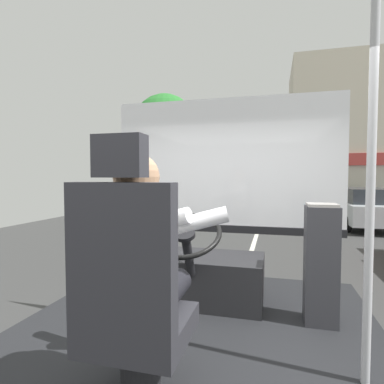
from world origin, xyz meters
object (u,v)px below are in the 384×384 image
(driver_seat, at_px, (132,299))
(fare_box, at_px, (321,264))
(parked_car_silver, at_px, (365,207))
(handrail_pole, at_px, (371,167))
(bus_driver, at_px, (142,253))
(steering_console, at_px, (199,276))
(parked_car_blue, at_px, (345,199))

(driver_seat, relative_size, fare_box, 1.42)
(fare_box, xyz_separation_m, parked_car_silver, (2.85, 10.20, -0.47))
(driver_seat, distance_m, handrail_pole, 1.35)
(bus_driver, relative_size, steering_console, 0.74)
(fare_box, distance_m, parked_car_blue, 15.61)
(parked_car_silver, bearing_deg, fare_box, -105.62)
(parked_car_silver, bearing_deg, parked_car_blue, 86.27)
(parked_car_blue, bearing_deg, bus_driver, -104.29)
(bus_driver, height_order, fare_box, bus_driver)
(steering_console, relative_size, handrail_pole, 0.48)
(driver_seat, distance_m, steering_console, 1.35)
(driver_seat, distance_m, fare_box, 1.51)
(steering_console, relative_size, parked_car_silver, 0.25)
(handrail_pole, height_order, parked_car_blue, handrail_pole)
(bus_driver, height_order, steering_console, bus_driver)
(bus_driver, bearing_deg, handrail_pole, 18.06)
(driver_seat, xyz_separation_m, bus_driver, (-0.00, 0.12, 0.19))
(handrail_pole, relative_size, fare_box, 2.56)
(handrail_pole, xyz_separation_m, fare_box, (-0.14, 0.67, -0.70))
(steering_console, bearing_deg, fare_box, -9.80)
(steering_console, bearing_deg, parked_car_silver, 69.15)
(handrail_pole, distance_m, parked_car_blue, 16.28)
(fare_box, distance_m, parked_car_silver, 10.60)
(parked_car_silver, bearing_deg, driver_seat, -108.60)
(fare_box, height_order, parked_car_blue, fare_box)
(steering_console, distance_m, handrail_pole, 1.66)
(bus_driver, bearing_deg, steering_console, 90.00)
(bus_driver, distance_m, parked_car_silver, 11.89)
(steering_console, distance_m, fare_box, 1.01)
(handrail_pole, xyz_separation_m, parked_car_blue, (3.05, 15.95, -1.23))
(handrail_pole, bearing_deg, parked_car_silver, 75.98)
(steering_console, xyz_separation_m, handrail_pole, (1.11, -0.84, 0.92))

